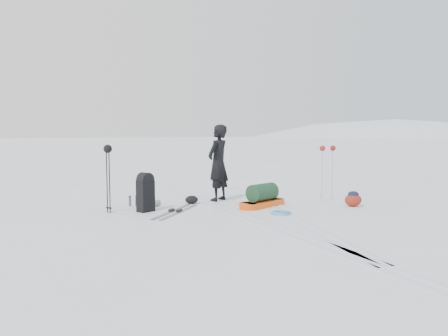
# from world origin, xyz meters

# --- Properties ---
(ground) EXTENTS (200.00, 200.00, 0.00)m
(ground) POSITION_xyz_m (0.00, 0.00, 0.00)
(ground) COLOR white
(ground) RESTS_ON ground
(ski_tracks) EXTENTS (3.38, 17.97, 0.01)m
(ski_tracks) POSITION_xyz_m (0.61, 0.88, 0.00)
(ski_tracks) COLOR silver
(ski_tracks) RESTS_ON ground
(skier) EXTENTS (0.87, 0.83, 2.01)m
(skier) POSITION_xyz_m (0.30, 1.18, 1.00)
(skier) COLOR black
(skier) RESTS_ON ground
(pulk_sled) EXTENTS (1.52, 0.97, 0.56)m
(pulk_sled) POSITION_xyz_m (0.97, -0.06, 0.22)
(pulk_sled) COLOR #EF550E
(pulk_sled) RESTS_ON ground
(expedition_rucksack) EXTENTS (0.73, 0.93, 0.90)m
(expedition_rucksack) POSITION_xyz_m (-1.77, 0.41, 0.42)
(expedition_rucksack) COLOR black
(expedition_rucksack) RESTS_ON ground
(ski_poles_black) EXTENTS (0.19, 0.20, 1.54)m
(ski_poles_black) POSITION_xyz_m (-2.60, 0.52, 1.26)
(ski_poles_black) COLOR black
(ski_poles_black) RESTS_ON ground
(ski_poles_silver) EXTENTS (0.47, 0.15, 1.46)m
(ski_poles_silver) POSITION_xyz_m (2.98, 0.13, 1.22)
(ski_poles_silver) COLOR silver
(ski_poles_silver) RESTS_ON ground
(touring_skis_grey) EXTENTS (1.46, 1.66, 0.07)m
(touring_skis_grey) POSITION_xyz_m (-1.19, 0.03, 0.02)
(touring_skis_grey) COLOR #96989F
(touring_skis_grey) RESTS_ON ground
(touring_skis_white) EXTENTS (1.78, 1.34, 0.07)m
(touring_skis_white) POSITION_xyz_m (0.74, 0.21, 0.02)
(touring_skis_white) COLOR silver
(touring_skis_white) RESTS_ON ground
(rope_coil) EXTENTS (0.59, 0.59, 0.06)m
(rope_coil) POSITION_xyz_m (0.93, -1.05, 0.03)
(rope_coil) COLOR #5592CE
(rope_coil) RESTS_ON ground
(small_daypack) EXTENTS (0.45, 0.35, 0.37)m
(small_daypack) POSITION_xyz_m (3.05, -0.86, 0.18)
(small_daypack) COLOR maroon
(small_daypack) RESTS_ON ground
(thermos_pair) EXTENTS (0.26, 0.17, 0.26)m
(thermos_pair) POSITION_xyz_m (-1.93, 1.24, 0.12)
(thermos_pair) COLOR slate
(thermos_pair) RESTS_ON ground
(stuff_sack) EXTENTS (0.40, 0.34, 0.21)m
(stuff_sack) POSITION_xyz_m (-0.50, 0.97, 0.10)
(stuff_sack) COLOR black
(stuff_sack) RESTS_ON ground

